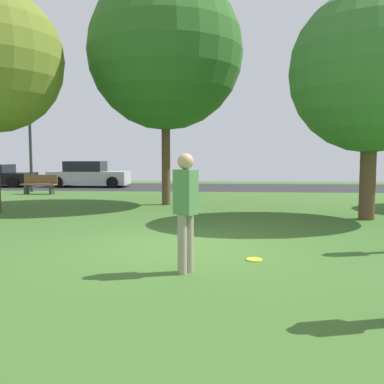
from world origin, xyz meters
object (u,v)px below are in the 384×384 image
(maple_tree_far, at_px, (165,52))
(person_thrower, at_px, (186,206))
(park_bench, at_px, (40,184))
(frisbee_disc, at_px, (254,260))
(parked_car_silver, at_px, (89,175))
(street_lamp_post, at_px, (30,146))
(oak_tree_right, at_px, (371,72))

(maple_tree_far, bearing_deg, person_thrower, -80.29)
(park_bench, bearing_deg, frisbee_disc, 127.12)
(parked_car_silver, height_order, street_lamp_post, street_lamp_post)
(maple_tree_far, xyz_separation_m, oak_tree_right, (6.10, -3.19, -1.39))
(person_thrower, height_order, park_bench, person_thrower)
(oak_tree_right, xyz_separation_m, parked_car_silver, (-11.80, 11.80, -3.39))
(frisbee_disc, xyz_separation_m, park_bench, (-9.13, 12.06, 0.45))
(maple_tree_far, relative_size, oak_tree_right, 1.30)
(parked_car_silver, relative_size, park_bench, 2.80)
(maple_tree_far, relative_size, frisbee_disc, 30.39)
(parked_car_silver, bearing_deg, street_lamp_post, -116.59)
(maple_tree_far, relative_size, parked_car_silver, 1.83)
(oak_tree_right, xyz_separation_m, person_thrower, (-4.55, -5.87, -3.05))
(maple_tree_far, xyz_separation_m, frisbee_disc, (2.64, -8.20, -5.44))
(parked_car_silver, distance_m, park_bench, 4.82)
(oak_tree_right, bearing_deg, maple_tree_far, 152.41)
(street_lamp_post, bearing_deg, park_bench, -52.01)
(maple_tree_far, relative_size, person_thrower, 4.55)
(person_thrower, xyz_separation_m, street_lamp_post, (-9.01, 14.16, 1.24))
(oak_tree_right, distance_m, frisbee_disc, 7.31)
(park_bench, bearing_deg, street_lamp_post, -52.01)
(person_thrower, bearing_deg, frisbee_disc, 72.81)
(park_bench, bearing_deg, person_thrower, 121.89)
(person_thrower, bearing_deg, oak_tree_right, 86.71)
(maple_tree_far, bearing_deg, parked_car_silver, 123.47)
(oak_tree_right, bearing_deg, park_bench, 150.74)
(frisbee_disc, relative_size, parked_car_silver, 0.06)
(person_thrower, xyz_separation_m, frisbee_disc, (1.09, 0.86, -1.00))
(maple_tree_far, distance_m, frisbee_disc, 10.18)
(park_bench, bearing_deg, maple_tree_far, 149.22)
(person_thrower, xyz_separation_m, parked_car_silver, (-7.25, 17.67, -0.34))
(frisbee_disc, bearing_deg, oak_tree_right, 55.37)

